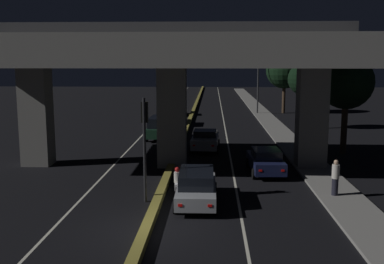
{
  "coord_description": "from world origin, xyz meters",
  "views": [
    {
      "loc": [
        2.51,
        -16.58,
        6.52
      ],
      "look_at": [
        0.93,
        17.65,
        1.13
      ],
      "focal_mm": 42.0,
      "sensor_mm": 36.0,
      "label": 1
    }
  ],
  "objects_px": {
    "car_dark_green_lead_oncoming": "(160,127)",
    "car_taxi_yellow_third_oncoming": "(177,108)",
    "car_silver_third": "(205,140)",
    "motorcycle_white_filtering_near": "(177,183)",
    "pedestrian_on_sidewalk": "(335,178)",
    "car_dark_blue_second": "(266,161)",
    "street_lamp": "(256,75)",
    "car_dark_red_second_oncoming": "(170,116)",
    "car_silver_lead": "(196,186)",
    "traffic_light_left_of_median": "(145,131)"
  },
  "relations": [
    {
      "from": "car_taxi_yellow_third_oncoming",
      "to": "car_silver_lead",
      "type": "bearing_deg",
      "value": 4.0
    },
    {
      "from": "motorcycle_white_filtering_near",
      "to": "pedestrian_on_sidewalk",
      "type": "distance_m",
      "value": 7.64
    },
    {
      "from": "car_dark_red_second_oncoming",
      "to": "motorcycle_white_filtering_near",
      "type": "bearing_deg",
      "value": 7.27
    },
    {
      "from": "car_dark_green_lead_oncoming",
      "to": "car_dark_red_second_oncoming",
      "type": "relative_size",
      "value": 1.01
    },
    {
      "from": "car_dark_green_lead_oncoming",
      "to": "motorcycle_white_filtering_near",
      "type": "bearing_deg",
      "value": 11.07
    },
    {
      "from": "traffic_light_left_of_median",
      "to": "car_dark_red_second_oncoming",
      "type": "xyz_separation_m",
      "value": [
        -1.23,
        25.52,
        -2.36
      ]
    },
    {
      "from": "car_dark_green_lead_oncoming",
      "to": "car_dark_red_second_oncoming",
      "type": "xyz_separation_m",
      "value": [
        0.12,
        8.25,
        -0.02
      ]
    },
    {
      "from": "car_silver_third",
      "to": "car_dark_green_lead_oncoming",
      "type": "relative_size",
      "value": 0.9
    },
    {
      "from": "car_silver_lead",
      "to": "traffic_light_left_of_median",
      "type": "bearing_deg",
      "value": 85.55
    },
    {
      "from": "car_dark_green_lead_oncoming",
      "to": "car_taxi_yellow_third_oncoming",
      "type": "distance_m",
      "value": 17.1
    },
    {
      "from": "car_dark_green_lead_oncoming",
      "to": "car_taxi_yellow_third_oncoming",
      "type": "height_order",
      "value": "car_dark_green_lead_oncoming"
    },
    {
      "from": "traffic_light_left_of_median",
      "to": "car_silver_lead",
      "type": "bearing_deg",
      "value": -3.96
    },
    {
      "from": "pedestrian_on_sidewalk",
      "to": "traffic_light_left_of_median",
      "type": "bearing_deg",
      "value": -174.11
    },
    {
      "from": "motorcycle_white_filtering_near",
      "to": "car_silver_third",
      "type": "bearing_deg",
      "value": -8.37
    },
    {
      "from": "car_silver_lead",
      "to": "car_dark_red_second_oncoming",
      "type": "distance_m",
      "value": 25.95
    },
    {
      "from": "car_taxi_yellow_third_oncoming",
      "to": "pedestrian_on_sidewalk",
      "type": "distance_m",
      "value": 34.99
    },
    {
      "from": "car_silver_third",
      "to": "car_dark_red_second_oncoming",
      "type": "distance_m",
      "value": 13.52
    },
    {
      "from": "car_silver_third",
      "to": "motorcycle_white_filtering_near",
      "type": "height_order",
      "value": "car_silver_third"
    },
    {
      "from": "car_silver_third",
      "to": "pedestrian_on_sidewalk",
      "type": "height_order",
      "value": "pedestrian_on_sidewalk"
    },
    {
      "from": "car_silver_lead",
      "to": "car_taxi_yellow_third_oncoming",
      "type": "height_order",
      "value": "car_taxi_yellow_third_oncoming"
    },
    {
      "from": "traffic_light_left_of_median",
      "to": "car_dark_blue_second",
      "type": "xyz_separation_m",
      "value": [
        6.25,
        5.62,
        -2.58
      ]
    },
    {
      "from": "car_dark_blue_second",
      "to": "car_dark_green_lead_oncoming",
      "type": "relative_size",
      "value": 0.89
    },
    {
      "from": "car_silver_lead",
      "to": "pedestrian_on_sidewalk",
      "type": "height_order",
      "value": "pedestrian_on_sidewalk"
    },
    {
      "from": "street_lamp",
      "to": "car_dark_red_second_oncoming",
      "type": "height_order",
      "value": "street_lamp"
    },
    {
      "from": "car_silver_lead",
      "to": "motorcycle_white_filtering_near",
      "type": "height_order",
      "value": "car_silver_lead"
    },
    {
      "from": "car_silver_third",
      "to": "car_taxi_yellow_third_oncoming",
      "type": "relative_size",
      "value": 1.07
    },
    {
      "from": "street_lamp",
      "to": "car_silver_third",
      "type": "bearing_deg",
      "value": -104.07
    },
    {
      "from": "car_silver_lead",
      "to": "car_taxi_yellow_third_oncoming",
      "type": "relative_size",
      "value": 1.14
    },
    {
      "from": "street_lamp",
      "to": "car_silver_lead",
      "type": "bearing_deg",
      "value": -99.53
    },
    {
      "from": "car_silver_lead",
      "to": "car_dark_blue_second",
      "type": "bearing_deg",
      "value": -34.15
    },
    {
      "from": "car_dark_blue_second",
      "to": "car_taxi_yellow_third_oncoming",
      "type": "relative_size",
      "value": 1.06
    },
    {
      "from": "car_silver_third",
      "to": "motorcycle_white_filtering_near",
      "type": "bearing_deg",
      "value": 176.94
    },
    {
      "from": "car_taxi_yellow_third_oncoming",
      "to": "motorcycle_white_filtering_near",
      "type": "xyz_separation_m",
      "value": [
        2.69,
        -33.39,
        -0.22
      ]
    },
    {
      "from": "street_lamp",
      "to": "car_dark_green_lead_oncoming",
      "type": "relative_size",
      "value": 1.75
    },
    {
      "from": "car_dark_green_lead_oncoming",
      "to": "motorcycle_white_filtering_near",
      "type": "relative_size",
      "value": 2.65
    },
    {
      "from": "car_silver_third",
      "to": "car_taxi_yellow_third_oncoming",
      "type": "xyz_separation_m",
      "value": [
        -3.87,
        21.82,
        0.07
      ]
    },
    {
      "from": "car_taxi_yellow_third_oncoming",
      "to": "car_silver_third",
      "type": "bearing_deg",
      "value": 7.99
    },
    {
      "from": "car_dark_blue_second",
      "to": "street_lamp",
      "type": "bearing_deg",
      "value": -6.77
    },
    {
      "from": "car_dark_blue_second",
      "to": "motorcycle_white_filtering_near",
      "type": "bearing_deg",
      "value": 131.22
    },
    {
      "from": "street_lamp",
      "to": "pedestrian_on_sidewalk",
      "type": "xyz_separation_m",
      "value": [
        0.58,
        -35.02,
        -3.88
      ]
    },
    {
      "from": "pedestrian_on_sidewalk",
      "to": "car_dark_red_second_oncoming",
      "type": "bearing_deg",
      "value": 112.68
    },
    {
      "from": "car_dark_red_second_oncoming",
      "to": "motorcycle_white_filtering_near",
      "type": "distance_m",
      "value": 24.69
    },
    {
      "from": "traffic_light_left_of_median",
      "to": "motorcycle_white_filtering_near",
      "type": "relative_size",
      "value": 2.71
    },
    {
      "from": "traffic_light_left_of_median",
      "to": "street_lamp",
      "type": "relative_size",
      "value": 0.59
    },
    {
      "from": "car_dark_green_lead_oncoming",
      "to": "pedestrian_on_sidewalk",
      "type": "xyz_separation_m",
      "value": [
        10.39,
        -16.34,
        0.01
      ]
    },
    {
      "from": "car_silver_lead",
      "to": "motorcycle_white_filtering_near",
      "type": "relative_size",
      "value": 2.55
    },
    {
      "from": "car_dark_blue_second",
      "to": "motorcycle_white_filtering_near",
      "type": "xyz_separation_m",
      "value": [
        -4.84,
        -4.64,
        -0.15
      ]
    },
    {
      "from": "car_dark_blue_second",
      "to": "car_dark_red_second_oncoming",
      "type": "distance_m",
      "value": 21.26
    },
    {
      "from": "car_taxi_yellow_third_oncoming",
      "to": "car_dark_blue_second",
      "type": "bearing_deg",
      "value": 12.6
    },
    {
      "from": "car_taxi_yellow_third_oncoming",
      "to": "pedestrian_on_sidewalk",
      "type": "bearing_deg",
      "value": 15.07
    }
  ]
}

